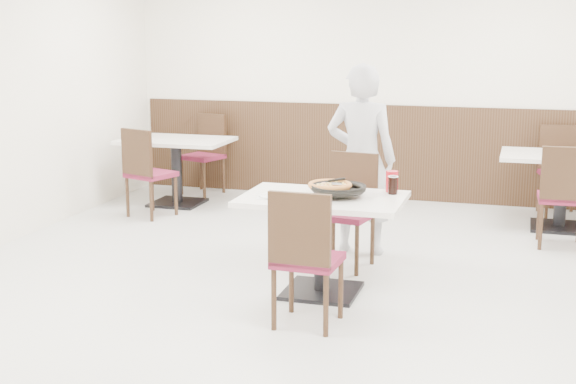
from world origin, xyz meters
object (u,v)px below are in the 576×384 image
(chair_near, at_px, (308,257))
(diner_person, at_px, (361,159))
(side_plate, at_px, (271,196))
(bg_table_right, at_px, (561,192))
(red_cup, at_px, (392,181))
(bg_chair_right_far, at_px, (562,172))
(bg_chair_left_far, at_px, (202,155))
(bg_chair_left_near, at_px, (151,172))
(main_table, at_px, (322,245))
(chair_far, at_px, (345,212))
(pizza_pan, at_px, (338,191))
(cola_glass, at_px, (393,186))
(bg_table_left, at_px, (177,172))
(pizza, at_px, (330,187))
(bg_chair_right_near, at_px, (562,195))

(chair_near, bearing_deg, diner_person, 93.20)
(side_plate, xyz_separation_m, bg_table_right, (2.15, 2.74, -0.38))
(red_cup, bearing_deg, bg_chair_right_far, 64.96)
(diner_person, relative_size, bg_chair_left_far, 1.77)
(chair_near, height_order, bg_chair_left_near, same)
(side_plate, relative_size, bg_table_right, 0.16)
(bg_chair_right_far, bearing_deg, diner_person, 36.04)
(main_table, bearing_deg, red_cup, 34.63)
(chair_far, distance_m, pizza_pan, 0.76)
(side_plate, bearing_deg, cola_glass, 23.63)
(chair_far, distance_m, bg_chair_left_near, 2.68)
(chair_far, bearing_deg, bg_table_right, -123.25)
(bg_table_left, xyz_separation_m, bg_chair_left_near, (-0.02, -0.61, 0.10))
(pizza, height_order, diner_person, diner_person)
(main_table, height_order, bg_table_left, same)
(bg_chair_left_near, bearing_deg, diner_person, 3.06)
(red_cup, relative_size, bg_table_right, 0.13)
(pizza_pan, height_order, pizza, pizza)
(pizza, xyz_separation_m, side_plate, (-0.40, -0.19, -0.05))
(bg_table_right, bearing_deg, pizza_pan, -122.92)
(bg_chair_left_far, bearing_deg, chair_near, 139.59)
(red_cup, bearing_deg, pizza_pan, -138.97)
(chair_far, bearing_deg, diner_person, -83.68)
(chair_far, xyz_separation_m, bg_chair_right_near, (1.76, 1.22, 0.00))
(diner_person, height_order, bg_chair_left_near, diner_person)
(cola_glass, height_order, bg_table_left, cola_glass)
(bg_chair_left_near, relative_size, bg_chair_right_near, 1.00)
(bg_table_left, bearing_deg, pizza, -46.25)
(red_cup, bearing_deg, bg_table_left, 141.52)
(main_table, height_order, bg_chair_right_far, bg_chair_right_far)
(chair_near, height_order, red_cup, chair_near)
(cola_glass, relative_size, bg_chair_right_far, 0.14)
(pizza_pan, bearing_deg, cola_glass, 30.42)
(cola_glass, xyz_separation_m, diner_person, (-0.44, 0.96, 0.03))
(cola_glass, bearing_deg, diner_person, 114.46)
(bg_chair_right_far, bearing_deg, bg_table_right, 75.64)
(chair_near, bearing_deg, cola_glass, 67.48)
(pizza_pan, relative_size, bg_table_right, 0.31)
(red_cup, xyz_separation_m, bg_chair_right_near, (1.31, 1.60, -0.35))
(bg_table_right, bearing_deg, cola_glass, -118.87)
(bg_chair_right_far, bearing_deg, side_plate, 44.33)
(side_plate, bearing_deg, bg_chair_right_far, 57.01)
(pizza_pan, xyz_separation_m, bg_table_right, (1.68, 2.59, -0.42))
(cola_glass, bearing_deg, bg_table_right, 61.13)
(bg_chair_left_far, xyz_separation_m, bg_chair_right_far, (4.11, 0.02, 0.00))
(bg_table_left, relative_size, bg_chair_left_far, 1.26)
(bg_table_left, distance_m, bg_table_right, 4.14)
(bg_chair_left_far, bearing_deg, bg_table_left, 103.56)
(side_plate, xyz_separation_m, bg_chair_right_near, (2.13, 2.05, -0.28))
(chair_near, distance_m, pizza_pan, 0.75)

